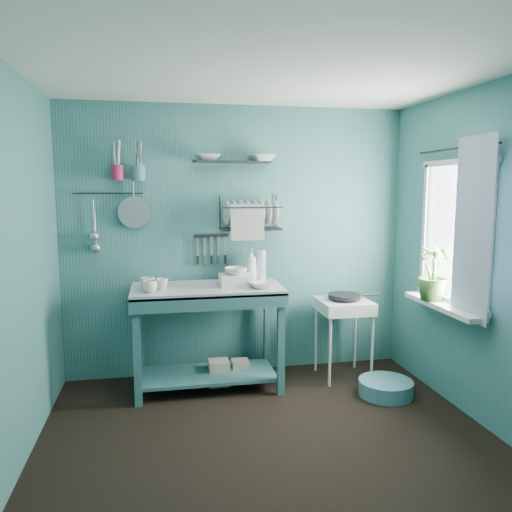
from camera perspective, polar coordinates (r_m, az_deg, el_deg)
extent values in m
plane|color=black|center=(3.64, 1.92, -21.00)|extent=(3.20, 3.20, 0.00)
plane|color=silver|center=(3.27, 2.13, 21.01)|extent=(3.20, 3.20, 0.00)
plane|color=#346A6A|center=(4.69, -2.12, 1.65)|extent=(3.20, 0.00, 3.20)
plane|color=#346A6A|center=(1.83, 12.80, -8.30)|extent=(3.20, 0.00, 3.20)
plane|color=#346A6A|center=(3.26, -26.52, -1.86)|extent=(0.00, 3.00, 3.00)
plane|color=#346A6A|center=(3.91, 25.53, -0.34)|extent=(0.00, 3.00, 3.00)
cube|color=#2F6063|center=(4.43, -5.54, -9.25)|extent=(1.39, 0.89, 0.91)
imported|color=silver|center=(4.14, -12.05, -3.43)|extent=(0.12, 0.12, 0.10)
imported|color=silver|center=(4.24, -10.68, -3.17)|extent=(0.14, 0.14, 0.09)
imported|color=silver|center=(4.30, -12.29, -3.03)|extent=(0.17, 0.17, 0.10)
cube|color=silver|center=(4.32, -2.30, -2.77)|extent=(0.28, 0.22, 0.10)
imported|color=silver|center=(4.31, -2.30, -1.72)|extent=(0.20, 0.19, 0.06)
imported|color=silver|center=(4.55, -0.61, -0.97)|extent=(0.12, 0.12, 0.30)
cylinder|color=#AEB8C2|center=(4.59, 0.57, -1.01)|extent=(0.09, 0.09, 0.28)
imported|color=silver|center=(4.24, 0.65, -3.31)|extent=(0.22, 0.22, 0.05)
cube|color=silver|center=(4.75, 9.94, -9.27)|extent=(0.53, 0.53, 0.73)
cylinder|color=black|center=(4.65, 10.06, -4.52)|extent=(0.30, 0.30, 0.03)
cube|color=black|center=(4.62, -5.14, 2.31)|extent=(0.32, 0.06, 0.03)
cube|color=black|center=(4.55, -0.65, 5.00)|extent=(0.55, 0.24, 0.32)
cube|color=black|center=(4.56, -2.74, 10.70)|extent=(0.72, 0.28, 0.02)
imported|color=silver|center=(4.54, -5.51, 11.94)|extent=(0.24, 0.24, 0.06)
imported|color=silver|center=(4.61, 0.73, 11.02)|extent=(0.26, 0.26, 0.06)
cylinder|color=#A01D43|center=(4.54, -15.58, 9.14)|extent=(0.11, 0.11, 0.13)
cylinder|color=teal|center=(4.53, -13.26, 9.21)|extent=(0.11, 0.11, 0.13)
cylinder|color=#9B9FA3|center=(4.56, -13.76, 4.87)|extent=(0.28, 0.03, 0.28)
cylinder|color=#9B9FA3|center=(4.60, -18.06, 4.31)|extent=(0.01, 0.01, 0.30)
cylinder|color=#9B9FA3|center=(4.61, -17.91, 3.03)|extent=(0.01, 0.01, 0.30)
cylinder|color=black|center=(4.59, -16.51, 6.89)|extent=(0.60, 0.01, 0.01)
plane|color=white|center=(4.25, 21.89, 2.49)|extent=(0.00, 1.10, 1.10)
cube|color=silver|center=(4.30, 20.53, -5.37)|extent=(0.16, 0.95, 0.04)
plane|color=silver|center=(3.96, 23.48, 2.79)|extent=(0.00, 1.35, 1.35)
cylinder|color=black|center=(4.22, 21.82, 11.30)|extent=(0.02, 1.05, 0.02)
imported|color=#376628|center=(4.35, 19.58, -1.88)|extent=(0.28, 0.28, 0.45)
cube|color=tan|center=(4.60, -4.27, -13.12)|extent=(0.18, 0.18, 0.22)
cube|color=tan|center=(4.66, -1.81, -12.97)|extent=(0.15, 0.15, 0.20)
cylinder|color=teal|center=(4.52, 14.60, -14.37)|extent=(0.46, 0.46, 0.13)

